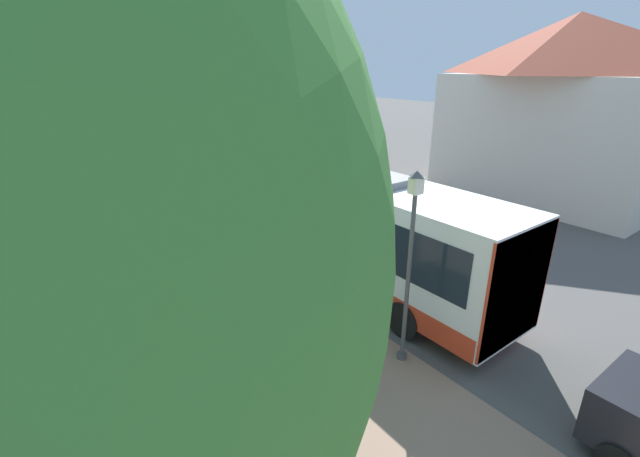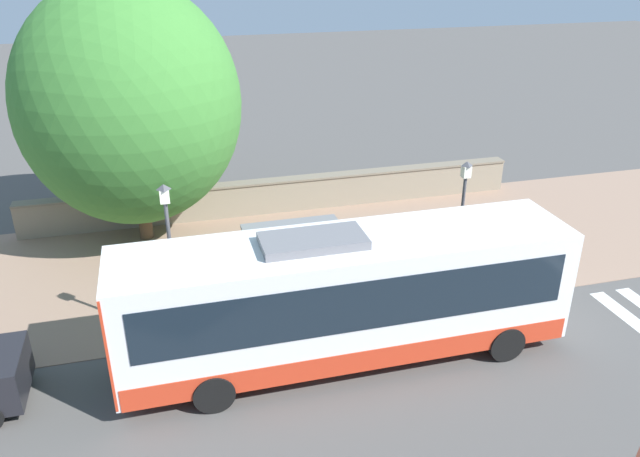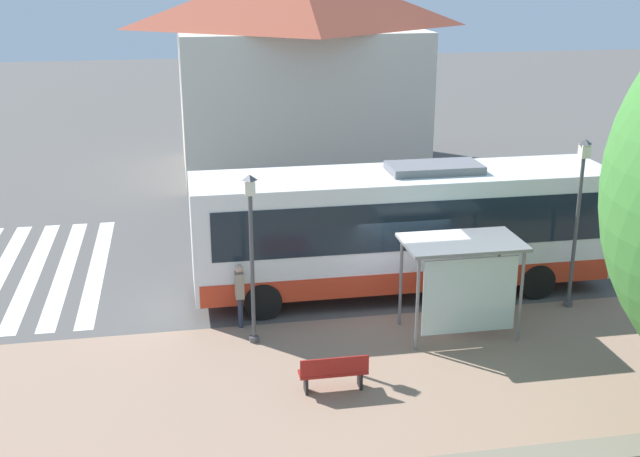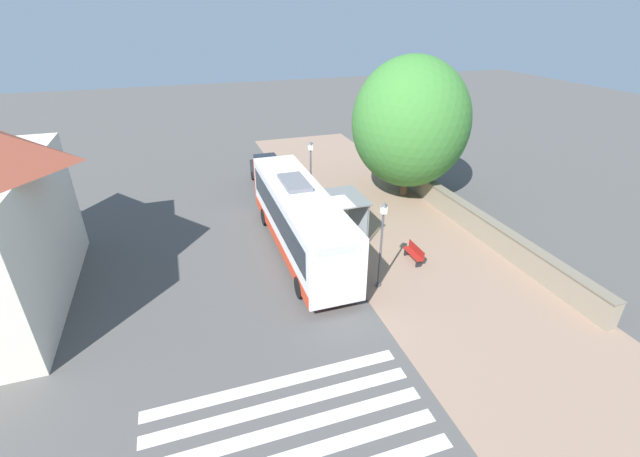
{
  "view_description": "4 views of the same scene",
  "coord_description": "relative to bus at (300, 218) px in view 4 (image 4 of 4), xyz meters",
  "views": [
    {
      "loc": [
        -7.06,
        -10.15,
        6.7
      ],
      "look_at": [
        1.86,
        1.65,
        0.98
      ],
      "focal_mm": 24.0,
      "sensor_mm": 36.0,
      "label": 1
    },
    {
      "loc": [
        14.68,
        -4.51,
        10.2
      ],
      "look_at": [
        -1.19,
        -0.26,
        2.54
      ],
      "focal_mm": 35.0,
      "sensor_mm": 36.0,
      "label": 2
    },
    {
      "loc": [
        -18.85,
        5.73,
        9.01
      ],
      "look_at": [
        1.75,
        1.99,
        1.96
      ],
      "focal_mm": 45.0,
      "sensor_mm": 36.0,
      "label": 3
    },
    {
      "loc": [
        6.92,
        19.07,
        11.7
      ],
      "look_at": [
        0.54,
        -0.14,
        1.2
      ],
      "focal_mm": 24.0,
      "sensor_mm": 36.0,
      "label": 4
    }
  ],
  "objects": [
    {
      "name": "crosswalk_stripes",
      "position": [
        3.4,
        11.07,
        -1.9
      ],
      "size": [
        9.0,
        5.25,
        0.01
      ],
      "color": "silver",
      "rests_on": "ground"
    },
    {
      "name": "bus_shelter",
      "position": [
        -3.09,
        -0.66,
        0.16
      ],
      "size": [
        1.75,
        2.92,
        2.49
      ],
      "color": "slate",
      "rests_on": "ground"
    },
    {
      "name": "pedestrian",
      "position": [
        -1.58,
        4.71,
        -0.89
      ],
      "size": [
        0.34,
        0.23,
        1.72
      ],
      "color": "#2D3347",
      "rests_on": "ground"
    },
    {
      "name": "street_lamp_far",
      "position": [
        -1.92,
        -4.2,
        0.84
      ],
      "size": [
        0.28,
        0.28,
        4.66
      ],
      "color": "#4C4C51",
      "rests_on": "ground"
    },
    {
      "name": "street_lamp_near",
      "position": [
        -2.53,
        4.46,
        0.64
      ],
      "size": [
        0.28,
        0.28,
        4.29
      ],
      "color": "#4C4C51",
      "rests_on": "ground"
    },
    {
      "name": "parked_car_behind_bus",
      "position": [
        -0.4,
        -9.98,
        -0.92
      ],
      "size": [
        2.0,
        4.18,
        2.04
      ],
      "color": "black",
      "rests_on": "ground"
    },
    {
      "name": "bench",
      "position": [
        -5.23,
        2.99,
        -1.44
      ],
      "size": [
        0.4,
        1.51,
        0.88
      ],
      "color": "maroon",
      "rests_on": "ground"
    },
    {
      "name": "stone_wall",
      "position": [
        -10.15,
        0.33,
        -1.21
      ],
      "size": [
        0.6,
        20.0,
        1.38
      ],
      "color": "gray",
      "rests_on": "ground"
    },
    {
      "name": "sidewalk_plaza",
      "position": [
        -6.1,
        0.33,
        -1.9
      ],
      "size": [
        9.0,
        44.0,
        0.02
      ],
      "color": "#937560",
      "rests_on": "ground"
    },
    {
      "name": "ground_plane",
      "position": [
        -1.6,
        0.33,
        -1.91
      ],
      "size": [
        120.0,
        120.0,
        0.0
      ],
      "primitive_type": "plane",
      "color": "#514F4C",
      "rests_on": "ground"
    },
    {
      "name": "shade_tree",
      "position": [
        -8.94,
        -5.01,
        3.15
      ],
      "size": [
        7.58,
        7.58,
        9.24
      ],
      "color": "brown",
      "rests_on": "ground"
    },
    {
      "name": "bus",
      "position": [
        0.0,
        0.0,
        0.0
      ],
      "size": [
        2.67,
        11.62,
        3.69
      ],
      "color": "white",
      "rests_on": "ground"
    }
  ]
}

